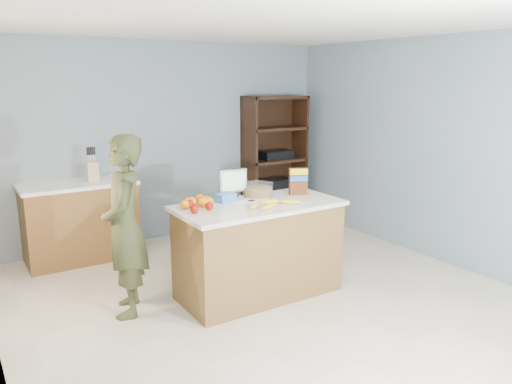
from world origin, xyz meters
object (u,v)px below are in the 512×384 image
counter_peninsula (259,253)px  cereal_box (298,179)px  person (125,226)px  shelving_unit (273,162)px  tv (233,182)px

counter_peninsula → cereal_box: (0.53, 0.09, 0.64)m
counter_peninsula → person: bearing=165.9°
shelving_unit → person: shelving_unit is taller
counter_peninsula → cereal_box: cereal_box is taller
counter_peninsula → shelving_unit: bearing=52.9°
tv → shelving_unit: bearing=46.5°
counter_peninsula → person: size_ratio=0.98×
tv → person: bearing=-178.8°
shelving_unit → person: 3.25m
person → cereal_box: bearing=101.4°
person → tv: size_ratio=5.62×
person → cereal_box: size_ratio=5.91×
cereal_box → tv: bearing=160.0°
counter_peninsula → cereal_box: size_ratio=5.81×
shelving_unit → cereal_box: 2.22m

